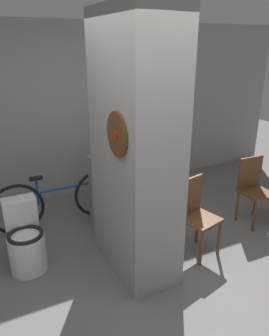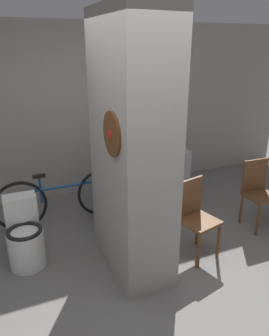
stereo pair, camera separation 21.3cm
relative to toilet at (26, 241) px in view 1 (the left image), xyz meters
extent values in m
plane|color=slate|center=(0.96, -1.00, -0.31)|extent=(14.00, 14.00, 0.00)
cube|color=gray|center=(0.96, 1.63, 0.99)|extent=(8.00, 0.06, 2.60)
cube|color=#B79338|center=(2.46, 1.58, 1.24)|extent=(0.44, 0.02, 0.34)
cube|color=#E0CC4C|center=(2.46, 1.57, 1.24)|extent=(0.36, 0.01, 0.28)
cube|color=gray|center=(1.07, -0.46, 0.99)|extent=(0.53, 1.09, 2.60)
cylinder|color=#593319|center=(0.79, -0.67, 1.24)|extent=(0.03, 0.40, 0.40)
cylinder|color=red|center=(0.77, -0.67, 1.24)|extent=(0.01, 0.07, 0.07)
cube|color=gray|center=(1.61, 0.52, 0.15)|extent=(1.30, 0.44, 0.91)
cylinder|color=white|center=(0.00, -0.06, -0.10)|extent=(0.39, 0.39, 0.42)
torus|color=black|center=(0.00, -0.06, 0.12)|extent=(0.37, 0.37, 0.04)
cube|color=white|center=(0.00, 0.19, 0.26)|extent=(0.35, 0.20, 0.31)
cylinder|color=brown|center=(1.68, -0.83, -0.10)|extent=(0.04, 0.04, 0.42)
cylinder|color=brown|center=(1.99, -0.75, -0.10)|extent=(0.04, 0.04, 0.42)
cylinder|color=brown|center=(1.61, -0.52, -0.10)|extent=(0.04, 0.04, 0.42)
cylinder|color=brown|center=(1.92, -0.44, -0.10)|extent=(0.04, 0.04, 0.42)
cube|color=brown|center=(1.80, -0.64, 0.13)|extent=(0.45, 0.45, 0.04)
cube|color=brown|center=(1.76, -0.47, 0.36)|extent=(0.37, 0.12, 0.43)
cylinder|color=brown|center=(2.73, -0.57, -0.10)|extent=(0.04, 0.04, 0.42)
cylinder|color=brown|center=(2.74, -0.25, -0.10)|extent=(0.04, 0.04, 0.42)
cylinder|color=brown|center=(3.06, -0.26, -0.10)|extent=(0.04, 0.04, 0.42)
cube|color=brown|center=(2.89, -0.42, 0.13)|extent=(0.39, 0.39, 0.04)
cube|color=brown|center=(2.90, -0.24, 0.36)|extent=(0.38, 0.04, 0.43)
torus|color=black|center=(0.02, 0.73, 0.03)|extent=(0.68, 0.04, 0.68)
torus|color=black|center=(1.10, 0.73, 0.03)|extent=(0.68, 0.04, 0.68)
cylinder|color=#194C8C|center=(0.56, 0.73, 0.20)|extent=(1.00, 0.04, 0.04)
cylinder|color=#194C8C|center=(0.29, 0.73, 0.20)|extent=(0.03, 0.03, 0.35)
cylinder|color=#194C8C|center=(1.05, 0.73, 0.20)|extent=(0.03, 0.03, 0.32)
cube|color=black|center=(0.29, 0.73, 0.40)|extent=(0.16, 0.06, 0.04)
cylinder|color=#262626|center=(1.05, 0.73, 0.36)|extent=(0.03, 0.42, 0.03)
cylinder|color=silver|center=(1.36, 0.53, 0.71)|extent=(0.09, 0.09, 0.21)
cylinder|color=silver|center=(1.36, 0.53, 0.86)|extent=(0.03, 0.03, 0.09)
sphere|color=#333333|center=(1.36, 0.53, 0.91)|extent=(0.04, 0.04, 0.04)
cylinder|color=#267233|center=(1.49, 0.48, 0.69)|extent=(0.08, 0.08, 0.17)
cylinder|color=#267233|center=(1.49, 0.48, 0.81)|extent=(0.03, 0.03, 0.07)
sphere|color=#333333|center=(1.49, 0.48, 0.86)|extent=(0.03, 0.03, 0.03)
camera|label=1|loc=(-0.30, -3.18, 1.97)|focal=35.00mm
camera|label=2|loc=(-0.10, -3.27, 1.97)|focal=35.00mm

